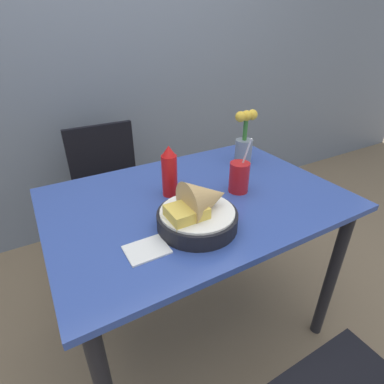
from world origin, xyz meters
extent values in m
plane|color=#7A664C|center=(0.00, 0.00, 0.00)|extent=(12.00, 12.00, 0.00)
cube|color=slate|center=(0.00, 1.15, 1.30)|extent=(7.00, 0.06, 2.60)
cube|color=#334C9E|center=(0.00, 0.00, 0.74)|extent=(1.13, 0.79, 0.02)
cylinder|color=black|center=(0.50, -0.34, 0.36)|extent=(0.05, 0.05, 0.73)
cylinder|color=black|center=(-0.50, 0.34, 0.36)|extent=(0.05, 0.05, 0.73)
cylinder|color=black|center=(0.50, 0.34, 0.36)|extent=(0.05, 0.05, 0.73)
cylinder|color=black|center=(0.24, -0.59, 0.21)|extent=(0.03, 0.03, 0.43)
cylinder|color=black|center=(-0.33, 0.51, 0.21)|extent=(0.03, 0.03, 0.43)
cylinder|color=black|center=(0.03, 0.51, 0.21)|extent=(0.03, 0.03, 0.43)
cylinder|color=black|center=(-0.33, 0.87, 0.21)|extent=(0.03, 0.03, 0.43)
cylinder|color=black|center=(0.03, 0.87, 0.21)|extent=(0.03, 0.03, 0.43)
cube|color=black|center=(-0.15, 0.69, 0.44)|extent=(0.40, 0.40, 0.02)
cube|color=black|center=(-0.15, 0.87, 0.64)|extent=(0.40, 0.03, 0.38)
cylinder|color=black|center=(-0.10, -0.17, 0.78)|extent=(0.27, 0.27, 0.06)
cylinder|color=white|center=(-0.10, -0.17, 0.81)|extent=(0.25, 0.25, 0.01)
cone|color=tan|center=(-0.07, -0.17, 0.85)|extent=(0.15, 0.15, 0.15)
cube|color=#E5C14C|center=(-0.15, -0.19, 0.83)|extent=(0.12, 0.10, 0.04)
cylinder|color=red|center=(-0.08, 0.07, 0.83)|extent=(0.06, 0.06, 0.17)
cone|color=red|center=(-0.08, 0.07, 0.93)|extent=(0.05, 0.05, 0.04)
cylinder|color=red|center=(0.17, -0.04, 0.81)|extent=(0.08, 0.08, 0.12)
cylinder|color=black|center=(0.17, -0.04, 0.80)|extent=(0.07, 0.07, 0.10)
cylinder|color=white|center=(0.18, -0.04, 0.87)|extent=(0.01, 0.08, 0.23)
cylinder|color=gray|center=(0.37, 0.18, 0.81)|extent=(0.08, 0.08, 0.12)
cylinder|color=#33722D|center=(0.37, 0.18, 0.92)|extent=(0.02, 0.02, 0.10)
sphere|color=gold|center=(0.37, 0.18, 0.98)|extent=(0.05, 0.05, 0.05)
sphere|color=gold|center=(0.33, 0.18, 0.98)|extent=(0.05, 0.05, 0.05)
sphere|color=gold|center=(0.40, 0.18, 0.98)|extent=(0.05, 0.05, 0.05)
cube|color=white|center=(-0.29, -0.20, 0.75)|extent=(0.13, 0.10, 0.01)
camera|label=1|loc=(-0.52, -0.87, 1.34)|focal=28.00mm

